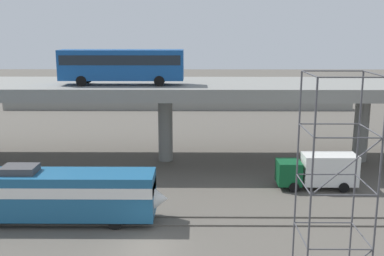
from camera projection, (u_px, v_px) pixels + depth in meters
ground_plane at (146, 247)px, 29.63m from camera, size 260.00×260.00×0.00m
rail_strip_near at (151, 225)px, 32.80m from camera, size 110.00×0.12×0.12m
rail_strip_far at (153, 217)px, 34.25m from camera, size 110.00×0.12×0.12m
train_locomotive at (65, 193)px, 33.13m from camera, size 15.15×3.04×4.18m
highway_overpass at (165, 91)px, 47.61m from camera, size 96.00×11.42×8.24m
transit_bus_on_overpass at (122, 64)px, 45.07m from camera, size 12.00×2.68×3.40m
service_truck_west at (319, 170)px, 40.26m from camera, size 6.80×2.46×3.04m
scaffolding_tower at (336, 177)px, 24.02m from camera, size 3.36×3.36×11.54m
pier_parking_lot at (178, 102)px, 83.25m from camera, size 59.12×10.26×1.30m
parked_car_0 at (173, 94)px, 82.83m from camera, size 4.61×1.87×1.50m
parked_car_1 at (321, 96)px, 81.10m from camera, size 4.42×1.91×1.50m
parked_car_2 at (306, 93)px, 84.66m from camera, size 4.32×1.87×1.50m
parked_car_3 at (139, 93)px, 84.03m from camera, size 4.23×2.00×1.50m
parked_car_4 at (243, 96)px, 81.42m from camera, size 4.19×1.96×1.50m
parked_car_5 at (101, 94)px, 83.89m from camera, size 4.31×1.96×1.50m
parked_car_6 at (76, 93)px, 84.17m from camera, size 4.50×1.88×1.50m
harbor_water at (182, 89)px, 105.87m from camera, size 140.00×36.00×0.01m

